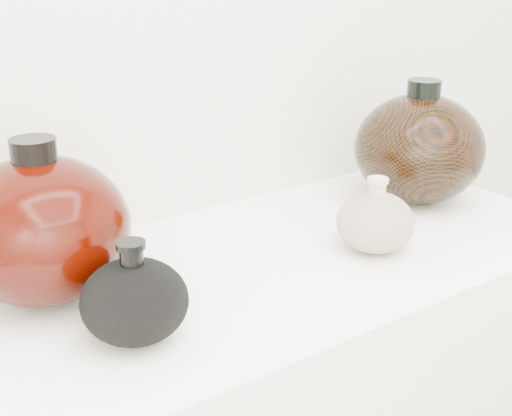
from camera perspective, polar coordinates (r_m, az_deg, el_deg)
black_gourd_vase at (r=0.91m, az=-9.69°, el=-7.29°), size 0.18×0.18×0.13m
cream_gourd_vase at (r=1.16m, az=9.52°, el=-1.07°), size 0.13×0.13×0.12m
left_round_pot at (r=1.02m, az=-16.71°, el=-1.62°), size 0.29×0.29×0.23m
right_round_pot at (r=1.38m, az=12.91°, el=4.69°), size 0.30×0.30×0.23m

